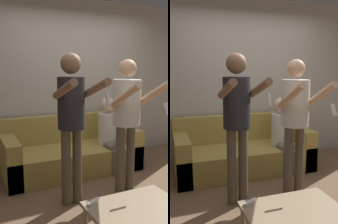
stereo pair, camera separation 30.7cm
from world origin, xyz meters
The scene contains 8 objects.
ground_plane centered at (0.00, 0.00, 0.00)m, with size 14.00×14.00×0.00m, color brown.
wall_back centered at (0.00, 1.57, 1.35)m, with size 6.40×0.06×2.70m.
couch centered at (-0.22, 1.10, 0.27)m, with size 2.06×0.90×0.82m.
person_standing_left centered at (-0.58, 0.11, 1.09)m, with size 0.43×0.70×1.74m.
person_standing_right centered at (0.15, 0.11, 1.06)m, with size 0.46×0.71×1.68m.
person_seated centered at (0.35, 0.88, 0.62)m, with size 0.29×0.52×1.13m.
coffee_table centered at (-0.36, -0.84, 0.35)m, with size 0.84×0.62×0.39m.
remote_on_table centered at (-0.67, -0.61, 0.40)m, with size 0.15×0.10×0.02m.
Camera 1 is at (-1.66, -2.55, 1.59)m, focal length 42.00 mm.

